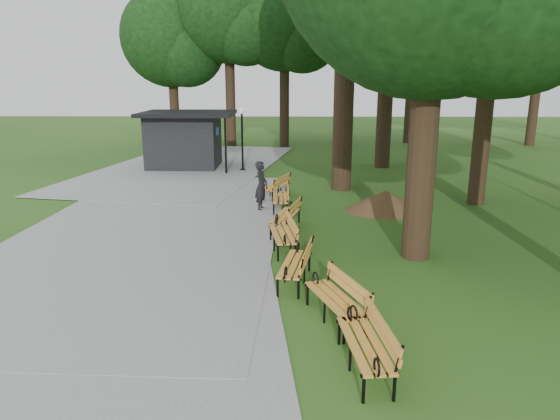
{
  "coord_description": "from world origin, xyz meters",
  "views": [
    {
      "loc": [
        0.28,
        -11.89,
        4.41
      ],
      "look_at": [
        0.06,
        0.94,
        1.1
      ],
      "focal_mm": 32.79,
      "sensor_mm": 36.0,
      "label": 1
    }
  ],
  "objects_px": {
    "bench_1": "(336,299)",
    "bench_3": "(282,234)",
    "bench_5": "(280,197)",
    "bench_0": "(365,344)",
    "bench_4": "(286,215)",
    "person": "(261,186)",
    "kiosk": "(184,140)",
    "bench_2": "(295,264)",
    "bench_6": "(275,186)",
    "lamp_post": "(242,125)",
    "lawn_tree_1": "(495,0)",
    "dirt_mound": "(385,201)"
  },
  "relations": [
    {
      "from": "bench_1",
      "to": "bench_3",
      "type": "height_order",
      "value": "same"
    },
    {
      "from": "bench_3",
      "to": "bench_5",
      "type": "distance_m",
      "value": 4.28
    },
    {
      "from": "bench_0",
      "to": "bench_4",
      "type": "distance_m",
      "value": 7.74
    },
    {
      "from": "bench_4",
      "to": "bench_5",
      "type": "relative_size",
      "value": 1.0
    },
    {
      "from": "person",
      "to": "kiosk",
      "type": "distance_m",
      "value": 9.75
    },
    {
      "from": "bench_0",
      "to": "bench_5",
      "type": "xyz_separation_m",
      "value": [
        -1.47,
        9.99,
        0.0
      ]
    },
    {
      "from": "bench_2",
      "to": "bench_5",
      "type": "xyz_separation_m",
      "value": [
        -0.42,
        6.51,
        0.0
      ]
    },
    {
      "from": "bench_1",
      "to": "bench_2",
      "type": "bearing_deg",
      "value": -178.4
    },
    {
      "from": "person",
      "to": "bench_6",
      "type": "bearing_deg",
      "value": -4.22
    },
    {
      "from": "bench_1",
      "to": "person",
      "type": "bearing_deg",
      "value": 171.91
    },
    {
      "from": "bench_3",
      "to": "bench_0",
      "type": "bearing_deg",
      "value": 4.69
    },
    {
      "from": "bench_0",
      "to": "bench_3",
      "type": "xyz_separation_m",
      "value": [
        -1.34,
        5.71,
        0.0
      ]
    },
    {
      "from": "lamp_post",
      "to": "bench_6",
      "type": "height_order",
      "value": "lamp_post"
    },
    {
      "from": "bench_2",
      "to": "lawn_tree_1",
      "type": "relative_size",
      "value": 0.2
    },
    {
      "from": "bench_4",
      "to": "bench_5",
      "type": "height_order",
      "value": "same"
    },
    {
      "from": "kiosk",
      "to": "lamp_post",
      "type": "xyz_separation_m",
      "value": [
        3.04,
        -1.02,
        0.81
      ]
    },
    {
      "from": "bench_1",
      "to": "lamp_post",
      "type": "bearing_deg",
      "value": 170.71
    },
    {
      "from": "kiosk",
      "to": "bench_5",
      "type": "relative_size",
      "value": 2.37
    },
    {
      "from": "bench_0",
      "to": "lawn_tree_1",
      "type": "height_order",
      "value": "lawn_tree_1"
    },
    {
      "from": "bench_6",
      "to": "person",
      "type": "bearing_deg",
      "value": 8.13
    },
    {
      "from": "kiosk",
      "to": "bench_4",
      "type": "relative_size",
      "value": 2.37
    },
    {
      "from": "bench_1",
      "to": "bench_5",
      "type": "relative_size",
      "value": 1.0
    },
    {
      "from": "lamp_post",
      "to": "bench_1",
      "type": "xyz_separation_m",
      "value": [
        3.14,
        -16.01,
        -1.78
      ]
    },
    {
      "from": "bench_2",
      "to": "bench_4",
      "type": "height_order",
      "value": "same"
    },
    {
      "from": "person",
      "to": "bench_1",
      "type": "height_order",
      "value": "person"
    },
    {
      "from": "lamp_post",
      "to": "dirt_mound",
      "type": "distance_m",
      "value": 9.7
    },
    {
      "from": "lamp_post",
      "to": "bench_3",
      "type": "bearing_deg",
      "value": -80.05
    },
    {
      "from": "bench_2",
      "to": "lawn_tree_1",
      "type": "distance_m",
      "value": 11.98
    },
    {
      "from": "bench_5",
      "to": "bench_6",
      "type": "height_order",
      "value": "same"
    },
    {
      "from": "bench_0",
      "to": "bench_3",
      "type": "bearing_deg",
      "value": -173.28
    },
    {
      "from": "lamp_post",
      "to": "bench_2",
      "type": "relative_size",
      "value": 1.62
    },
    {
      "from": "kiosk",
      "to": "bench_0",
      "type": "distance_m",
      "value": 19.8
    },
    {
      "from": "person",
      "to": "bench_2",
      "type": "relative_size",
      "value": 0.89
    },
    {
      "from": "kiosk",
      "to": "bench_0",
      "type": "bearing_deg",
      "value": -70.81
    },
    {
      "from": "bench_4",
      "to": "lawn_tree_1",
      "type": "relative_size",
      "value": 0.2
    },
    {
      "from": "bench_0",
      "to": "bench_5",
      "type": "bearing_deg",
      "value": -178.15
    },
    {
      "from": "bench_6",
      "to": "bench_4",
      "type": "bearing_deg",
      "value": 26.63
    },
    {
      "from": "kiosk",
      "to": "lawn_tree_1",
      "type": "relative_size",
      "value": 0.47
    },
    {
      "from": "bench_5",
      "to": "lawn_tree_1",
      "type": "bearing_deg",
      "value": 97.3
    },
    {
      "from": "kiosk",
      "to": "bench_5",
      "type": "height_order",
      "value": "kiosk"
    },
    {
      "from": "bench_4",
      "to": "person",
      "type": "bearing_deg",
      "value": -145.81
    },
    {
      "from": "bench_1",
      "to": "bench_2",
      "type": "distance_m",
      "value": 1.98
    },
    {
      "from": "lamp_post",
      "to": "bench_5",
      "type": "bearing_deg",
      "value": -75.58
    },
    {
      "from": "bench_3",
      "to": "bench_5",
      "type": "xyz_separation_m",
      "value": [
        -0.12,
        4.28,
        0.0
      ]
    },
    {
      "from": "bench_3",
      "to": "bench_5",
      "type": "relative_size",
      "value": 1.0
    },
    {
      "from": "person",
      "to": "dirt_mound",
      "type": "xyz_separation_m",
      "value": [
        4.23,
        -0.06,
        -0.49
      ]
    },
    {
      "from": "dirt_mound",
      "to": "bench_6",
      "type": "bearing_deg",
      "value": 152.72
    },
    {
      "from": "bench_2",
      "to": "bench_3",
      "type": "relative_size",
      "value": 1.0
    },
    {
      "from": "bench_4",
      "to": "bench_1",
      "type": "bearing_deg",
      "value": 23.35
    },
    {
      "from": "bench_0",
      "to": "lawn_tree_1",
      "type": "xyz_separation_m",
      "value": [
        5.62,
        11.05,
        6.47
      ]
    }
  ]
}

